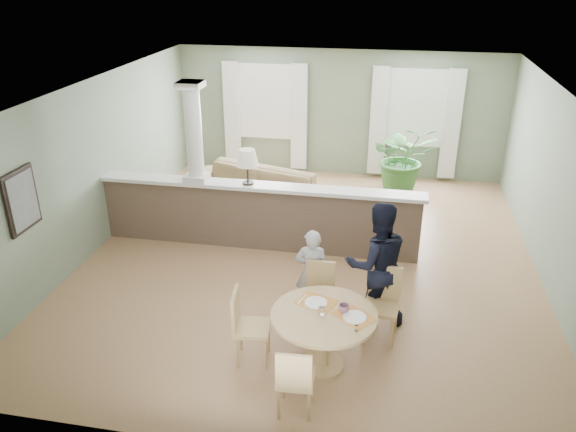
% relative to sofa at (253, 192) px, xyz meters
% --- Properties ---
extents(ground, '(8.00, 8.00, 0.00)m').
position_rel_sofa_xyz_m(ground, '(1.31, -1.55, -0.40)').
color(ground, tan).
rests_on(ground, ground).
extents(room_shell, '(7.02, 8.02, 2.71)m').
position_rel_sofa_xyz_m(room_shell, '(1.29, -0.92, 1.41)').
color(room_shell, gray).
rests_on(room_shell, ground).
extents(pony_wall, '(5.32, 0.38, 2.70)m').
position_rel_sofa_xyz_m(pony_wall, '(0.33, -1.35, 0.31)').
color(pony_wall, brown).
rests_on(pony_wall, ground).
extents(sofa, '(2.94, 1.83, 0.80)m').
position_rel_sofa_xyz_m(sofa, '(0.00, 0.00, 0.00)').
color(sofa, olive).
rests_on(sofa, ground).
extents(houseplant, '(1.50, 1.36, 1.43)m').
position_rel_sofa_xyz_m(houseplant, '(2.73, 1.65, 0.31)').
color(houseplant, '#2E6428').
rests_on(houseplant, ground).
extents(dining_table, '(1.21, 1.21, 0.83)m').
position_rel_sofa_xyz_m(dining_table, '(1.87, -4.16, 0.18)').
color(dining_table, tan).
rests_on(dining_table, ground).
extents(chair_far_boy, '(0.40, 0.40, 0.87)m').
position_rel_sofa_xyz_m(chair_far_boy, '(1.69, -3.30, 0.08)').
color(chair_far_boy, tan).
rests_on(chair_far_boy, ground).
extents(chair_far_man, '(0.48, 0.48, 0.94)m').
position_rel_sofa_xyz_m(chair_far_man, '(2.50, -3.42, 0.12)').
color(chair_far_man, tan).
rests_on(chair_far_man, ground).
extents(chair_near, '(0.41, 0.41, 0.85)m').
position_rel_sofa_xyz_m(chair_near, '(1.67, -4.98, 0.07)').
color(chair_near, tan).
rests_on(chair_near, ground).
extents(chair_side, '(0.46, 0.46, 0.92)m').
position_rel_sofa_xyz_m(chair_side, '(0.95, -4.19, 0.11)').
color(chair_side, tan).
rests_on(chair_side, ground).
extents(child_person, '(0.47, 0.33, 1.22)m').
position_rel_sofa_xyz_m(child_person, '(1.56, -3.06, 0.21)').
color(child_person, '#A2A2A8').
rests_on(child_person, ground).
extents(man_person, '(0.98, 0.86, 1.69)m').
position_rel_sofa_xyz_m(man_person, '(2.39, -3.11, 0.44)').
color(man_person, black).
rests_on(man_person, ground).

